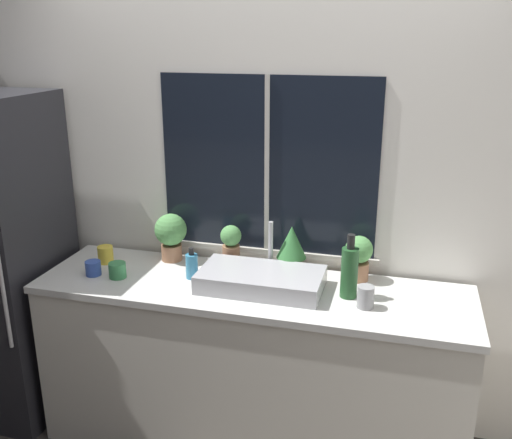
{
  "coord_description": "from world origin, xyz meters",
  "views": [
    {
      "loc": [
        0.7,
        -2.18,
        2.1
      ],
      "look_at": [
        0.03,
        0.29,
        1.26
      ],
      "focal_mm": 40.0,
      "sensor_mm": 36.0,
      "label": 1
    }
  ],
  "objects_px": {
    "mug_green": "(117,270)",
    "mug_yellow": "(106,255)",
    "potted_plant_center_right": "(292,245)",
    "mug_blue": "(93,268)",
    "sink": "(261,279)",
    "potted_plant_far_left": "(171,234)",
    "soap_bottle": "(192,266)",
    "mug_grey": "(366,297)",
    "potted_plant_far_right": "(359,256)",
    "potted_plant_center_left": "(231,244)",
    "bottle_tall": "(349,271)"
  },
  "relations": [
    {
      "from": "mug_green",
      "to": "mug_yellow",
      "type": "relative_size",
      "value": 0.95
    },
    {
      "from": "potted_plant_center_right",
      "to": "mug_blue",
      "type": "distance_m",
      "value": 1.03
    },
    {
      "from": "sink",
      "to": "potted_plant_far_left",
      "type": "distance_m",
      "value": 0.62
    },
    {
      "from": "potted_plant_center_right",
      "to": "soap_bottle",
      "type": "xyz_separation_m",
      "value": [
        -0.47,
        -0.2,
        -0.08
      ]
    },
    {
      "from": "potted_plant_far_left",
      "to": "mug_grey",
      "type": "distance_m",
      "value": 1.12
    },
    {
      "from": "soap_bottle",
      "to": "mug_grey",
      "type": "relative_size",
      "value": 1.56
    },
    {
      "from": "sink",
      "to": "potted_plant_far_right",
      "type": "bearing_deg",
      "value": 26.75
    },
    {
      "from": "potted_plant_center_right",
      "to": "soap_bottle",
      "type": "relative_size",
      "value": 1.56
    },
    {
      "from": "potted_plant_far_left",
      "to": "potted_plant_center_left",
      "type": "height_order",
      "value": "potted_plant_far_left"
    },
    {
      "from": "sink",
      "to": "potted_plant_far_right",
      "type": "distance_m",
      "value": 0.51
    },
    {
      "from": "potted_plant_center_right",
      "to": "sink",
      "type": "bearing_deg",
      "value": -114.5
    },
    {
      "from": "mug_blue",
      "to": "mug_green",
      "type": "height_order",
      "value": "mug_green"
    },
    {
      "from": "soap_bottle",
      "to": "potted_plant_center_left",
      "type": "bearing_deg",
      "value": 53.87
    },
    {
      "from": "mug_green",
      "to": "mug_grey",
      "type": "height_order",
      "value": "mug_grey"
    },
    {
      "from": "potted_plant_center_right",
      "to": "potted_plant_far_left",
      "type": "bearing_deg",
      "value": 180.0
    },
    {
      "from": "potted_plant_center_left",
      "to": "mug_green",
      "type": "bearing_deg",
      "value": -150.3
    },
    {
      "from": "potted_plant_far_right",
      "to": "potted_plant_far_left",
      "type": "bearing_deg",
      "value": 180.0
    },
    {
      "from": "sink",
      "to": "bottle_tall",
      "type": "bearing_deg",
      "value": 2.29
    },
    {
      "from": "sink",
      "to": "mug_blue",
      "type": "distance_m",
      "value": 0.88
    },
    {
      "from": "mug_green",
      "to": "mug_yellow",
      "type": "distance_m",
      "value": 0.23
    },
    {
      "from": "bottle_tall",
      "to": "mug_yellow",
      "type": "relative_size",
      "value": 3.37
    },
    {
      "from": "mug_yellow",
      "to": "soap_bottle",
      "type": "bearing_deg",
      "value": -7.36
    },
    {
      "from": "mug_yellow",
      "to": "bottle_tall",
      "type": "bearing_deg",
      "value": -3.29
    },
    {
      "from": "soap_bottle",
      "to": "mug_grey",
      "type": "distance_m",
      "value": 0.89
    },
    {
      "from": "potted_plant_center_right",
      "to": "mug_grey",
      "type": "height_order",
      "value": "potted_plant_center_right"
    },
    {
      "from": "bottle_tall",
      "to": "mug_grey",
      "type": "relative_size",
      "value": 2.99
    },
    {
      "from": "bottle_tall",
      "to": "mug_grey",
      "type": "bearing_deg",
      "value": -46.78
    },
    {
      "from": "potted_plant_center_right",
      "to": "potted_plant_far_right",
      "type": "xyz_separation_m",
      "value": [
        0.34,
        0.0,
        -0.02
      ]
    },
    {
      "from": "bottle_tall",
      "to": "mug_green",
      "type": "bearing_deg",
      "value": -175.75
    },
    {
      "from": "soap_bottle",
      "to": "mug_yellow",
      "type": "height_order",
      "value": "soap_bottle"
    },
    {
      "from": "potted_plant_far_left",
      "to": "bottle_tall",
      "type": "xyz_separation_m",
      "value": [
        0.99,
        -0.21,
        -0.02
      ]
    },
    {
      "from": "mug_blue",
      "to": "mug_grey",
      "type": "distance_m",
      "value": 1.39
    },
    {
      "from": "potted_plant_center_right",
      "to": "bottle_tall",
      "type": "distance_m",
      "value": 0.38
    },
    {
      "from": "potted_plant_center_left",
      "to": "potted_plant_far_right",
      "type": "distance_m",
      "value": 0.67
    },
    {
      "from": "potted_plant_center_left",
      "to": "bottle_tall",
      "type": "distance_m",
      "value": 0.68
    },
    {
      "from": "potted_plant_center_right",
      "to": "mug_green",
      "type": "distance_m",
      "value": 0.9
    },
    {
      "from": "bottle_tall",
      "to": "potted_plant_far_left",
      "type": "bearing_deg",
      "value": 168.15
    },
    {
      "from": "potted_plant_center_right",
      "to": "soap_bottle",
      "type": "distance_m",
      "value": 0.52
    },
    {
      "from": "potted_plant_center_left",
      "to": "mug_blue",
      "type": "xyz_separation_m",
      "value": [
        -0.65,
        -0.3,
        -0.09
      ]
    },
    {
      "from": "potted_plant_center_left",
      "to": "soap_bottle",
      "type": "xyz_separation_m",
      "value": [
        -0.15,
        -0.2,
        -0.06
      ]
    },
    {
      "from": "bottle_tall",
      "to": "mug_green",
      "type": "distance_m",
      "value": 1.17
    },
    {
      "from": "sink",
      "to": "mug_grey",
      "type": "height_order",
      "value": "sink"
    },
    {
      "from": "bottle_tall",
      "to": "mug_grey",
      "type": "xyz_separation_m",
      "value": [
        0.09,
        -0.09,
        -0.08
      ]
    },
    {
      "from": "soap_bottle",
      "to": "mug_green",
      "type": "distance_m",
      "value": 0.38
    },
    {
      "from": "mug_yellow",
      "to": "mug_blue",
      "type": "bearing_deg",
      "value": -82.51
    },
    {
      "from": "potted_plant_far_right",
      "to": "bottle_tall",
      "type": "bearing_deg",
      "value": -96.3
    },
    {
      "from": "mug_green",
      "to": "potted_plant_far_right",
      "type": "bearing_deg",
      "value": 13.92
    },
    {
      "from": "mug_green",
      "to": "mug_yellow",
      "type": "xyz_separation_m",
      "value": [
        -0.16,
        0.16,
        0.01
      ]
    },
    {
      "from": "potted_plant_far_left",
      "to": "mug_grey",
      "type": "relative_size",
      "value": 2.52
    },
    {
      "from": "bottle_tall",
      "to": "mug_blue",
      "type": "distance_m",
      "value": 1.3
    }
  ]
}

